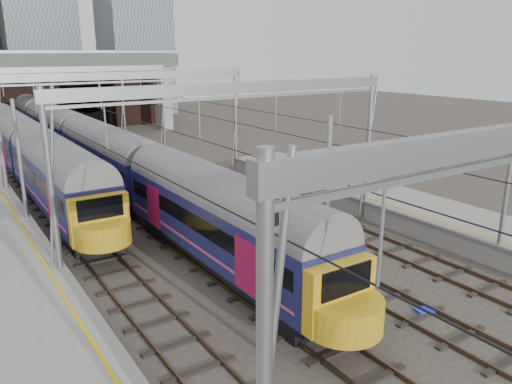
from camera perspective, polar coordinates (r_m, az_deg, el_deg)
ground at (r=18.44m, az=11.84°, el=-14.29°), size 160.00×160.00×0.00m
platform_left at (r=16.07m, az=-23.99°, el=-18.03°), size 4.32×55.00×1.12m
tracks at (r=29.92m, az=-8.82°, el=-2.16°), size 14.40×80.00×0.22m
overhead_line at (r=34.61m, az=-13.89°, el=11.07°), size 16.80×80.00×8.00m
retaining_wall at (r=64.45m, az=-21.98°, el=10.38°), size 28.00×2.75×9.00m
overbridge at (r=58.21m, az=-22.40°, el=12.78°), size 28.00×3.00×9.25m
train_main at (r=41.58m, az=-19.60°, el=5.49°), size 2.60×60.21×4.54m
train_second at (r=37.25m, az=-24.15°, el=3.97°), size 2.67×30.88×4.63m
signal_near_left at (r=14.75m, az=1.63°, el=-7.54°), size 0.41×0.48×5.29m
signal_near_centre at (r=18.84m, az=5.53°, el=-3.33°), size 0.35×0.46×4.73m
equip_cover_a at (r=19.67m, az=18.88°, el=-12.68°), size 0.86×0.70×0.09m
equip_cover_b at (r=21.44m, az=10.64°, el=-9.58°), size 1.01×0.76×0.11m
equip_cover_c at (r=24.27m, az=1.22°, el=-6.24°), size 0.75×0.54×0.09m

